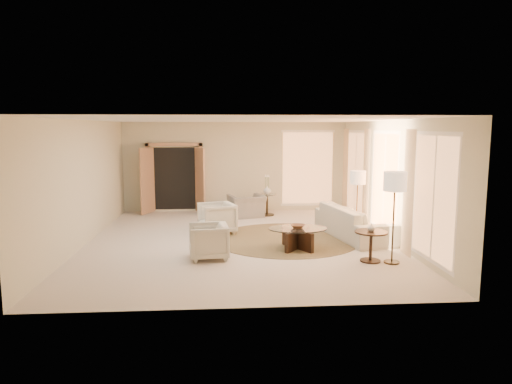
{
  "coord_description": "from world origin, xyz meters",
  "views": [
    {
      "loc": [
        -0.36,
        -10.38,
        2.62
      ],
      "look_at": [
        0.4,
        0.4,
        1.1
      ],
      "focal_mm": 32.0,
      "sensor_mm": 36.0,
      "label": 1
    }
  ],
  "objects": [
    {
      "name": "bowl",
      "position": [
        1.22,
        -0.79,
        0.51
      ],
      "size": [
        0.37,
        0.37,
        0.08
      ],
      "primitive_type": "imported",
      "rotation": [
        0.0,
        0.0,
        -0.22
      ],
      "color": "brown",
      "rests_on": "coffee_table"
    },
    {
      "name": "room",
      "position": [
        0.0,
        0.0,
        1.4
      ],
      "size": [
        7.04,
        8.04,
        2.83
      ],
      "color": "beige",
      "rests_on": "ground"
    },
    {
      "name": "side_vase",
      "position": [
        0.93,
        3.13,
        0.77
      ],
      "size": [
        0.31,
        0.31,
        0.24
      ],
      "primitive_type": "imported",
      "rotation": [
        0.0,
        0.0,
        0.43
      ],
      "color": "silver",
      "rests_on": "side_table"
    },
    {
      "name": "side_table",
      "position": [
        0.93,
        3.13,
        0.4
      ],
      "size": [
        0.56,
        0.56,
        0.66
      ],
      "rotation": [
        0.0,
        0.0,
        0.31
      ],
      "color": "#2B2418",
      "rests_on": "room"
    },
    {
      "name": "end_vase",
      "position": [
        2.52,
        -1.81,
        0.68
      ],
      "size": [
        0.17,
        0.17,
        0.16
      ],
      "primitive_type": "imported",
      "rotation": [
        0.0,
        0.0,
        0.14
      ],
      "color": "silver",
      "rests_on": "end_table"
    },
    {
      "name": "window_back_corner",
      "position": [
        2.3,
        3.95,
        1.35
      ],
      "size": [
        1.7,
        0.1,
        2.4
      ],
      "primitive_type": null,
      "color": "#EE9F5F",
      "rests_on": "room"
    },
    {
      "name": "armchair_right",
      "position": [
        -0.69,
        -1.37,
        0.39
      ],
      "size": [
        0.78,
        0.83,
        0.78
      ],
      "primitive_type": "imported",
      "rotation": [
        0.0,
        0.0,
        -1.46
      ],
      "color": "beige",
      "rests_on": "room"
    },
    {
      "name": "sofa",
      "position": [
        2.76,
        0.23,
        0.37
      ],
      "size": [
        1.45,
        2.69,
        0.75
      ],
      "primitive_type": "imported",
      "rotation": [
        0.0,
        0.0,
        1.76
      ],
      "color": "beige",
      "rests_on": "room"
    },
    {
      "name": "area_rug",
      "position": [
        1.09,
        0.14,
        0.01
      ],
      "size": [
        4.26,
        4.26,
        0.01
      ],
      "primitive_type": "cylinder",
      "rotation": [
        0.0,
        0.0,
        0.26
      ],
      "color": "#3D2F1A",
      "rests_on": "room"
    },
    {
      "name": "accent_chair",
      "position": [
        0.3,
        2.94,
        0.44
      ],
      "size": [
        1.13,
        0.89,
        0.87
      ],
      "primitive_type": "imported",
      "rotation": [
        0.0,
        0.0,
        3.4
      ],
      "color": "gray",
      "rests_on": "room"
    },
    {
      "name": "french_doors",
      "position": [
        -1.9,
        3.82,
        1.07
      ],
      "size": [
        1.95,
        0.66,
        2.16
      ],
      "color": "tan",
      "rests_on": "room"
    },
    {
      "name": "floor_lamp_far",
      "position": [
        2.9,
        -1.95,
        1.53
      ],
      "size": [
        0.44,
        0.44,
        1.79
      ],
      "rotation": [
        0.0,
        0.0,
        0.39
      ],
      "color": "#2B2418",
      "rests_on": "room"
    },
    {
      "name": "windows_right",
      "position": [
        3.45,
        0.1,
        1.35
      ],
      "size": [
        0.1,
        6.4,
        2.4
      ],
      "primitive_type": null,
      "color": "#EE9F5F",
      "rests_on": "room"
    },
    {
      "name": "curtains_right",
      "position": [
        3.4,
        1.0,
        1.3
      ],
      "size": [
        0.06,
        5.2,
        2.6
      ],
      "primitive_type": null,
      "color": "beige",
      "rests_on": "room"
    },
    {
      "name": "end_table",
      "position": [
        2.52,
        -1.81,
        0.42
      ],
      "size": [
        0.65,
        0.65,
        0.61
      ],
      "rotation": [
        0.0,
        0.0,
        -0.26
      ],
      "color": "black",
      "rests_on": "room"
    },
    {
      "name": "floor_lamp_near",
      "position": [
        2.9,
        0.48,
        1.35
      ],
      "size": [
        0.38,
        0.38,
        1.59
      ],
      "rotation": [
        0.0,
        0.0,
        0.38
      ],
      "color": "#2B2418",
      "rests_on": "room"
    },
    {
      "name": "coffee_table",
      "position": [
        1.22,
        -0.79,
        0.29
      ],
      "size": [
        1.34,
        1.34,
        0.47
      ],
      "rotation": [
        0.0,
        0.0,
        -0.05
      ],
      "color": "black",
      "rests_on": "room"
    },
    {
      "name": "armchair_left",
      "position": [
        -0.55,
        0.85,
        0.42
      ],
      "size": [
        0.97,
        1.01,
        0.84
      ],
      "primitive_type": "imported",
      "rotation": [
        0.0,
        0.0,
        -1.27
      ],
      "color": "beige",
      "rests_on": "room"
    }
  ]
}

